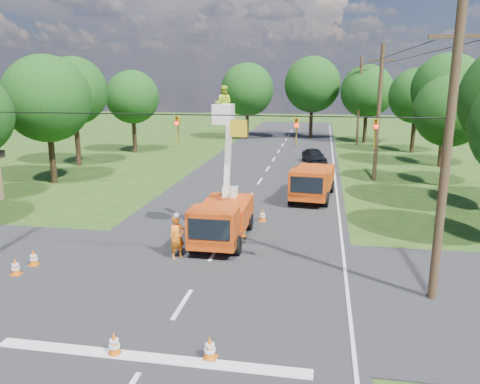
% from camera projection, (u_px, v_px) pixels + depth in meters
% --- Properties ---
extents(ground, '(140.00, 140.00, 0.00)m').
position_uv_depth(ground, '(260.00, 182.00, 35.11)').
color(ground, '#1E4615').
rests_on(ground, ground).
extents(road_main, '(12.00, 100.00, 0.06)m').
position_uv_depth(road_main, '(260.00, 182.00, 35.11)').
color(road_main, black).
rests_on(road_main, ground).
extents(road_cross, '(56.00, 10.00, 0.07)m').
position_uv_depth(road_cross, '(198.00, 281.00, 17.88)').
color(road_cross, black).
rests_on(road_cross, ground).
extents(stop_bar, '(9.00, 0.45, 0.02)m').
position_uv_depth(stop_bar, '(149.00, 359.00, 12.90)').
color(stop_bar, silver).
rests_on(stop_bar, ground).
extents(edge_line, '(0.12, 90.00, 0.02)m').
position_uv_depth(edge_line, '(336.00, 184.00, 34.16)').
color(edge_line, silver).
rests_on(edge_line, ground).
extents(bucket_truck, '(2.28, 5.67, 7.24)m').
position_uv_depth(bucket_truck, '(222.00, 210.00, 21.87)').
color(bucket_truck, '#C0390D').
rests_on(bucket_truck, ground).
extents(second_truck, '(2.85, 6.14, 2.23)m').
position_uv_depth(second_truck, '(312.00, 182.00, 29.72)').
color(second_truck, '#C0390D').
rests_on(second_truck, ground).
extents(ground_worker, '(0.80, 0.82, 1.90)m').
position_uv_depth(ground_worker, '(177.00, 237.00, 19.91)').
color(ground_worker, orange).
rests_on(ground_worker, ground).
extents(distant_car, '(2.68, 4.30, 1.37)m').
position_uv_depth(distant_car, '(314.00, 156.00, 42.52)').
color(distant_car, black).
rests_on(distant_car, ground).
extents(traffic_cone_0, '(0.38, 0.38, 0.71)m').
position_uv_depth(traffic_cone_0, '(114.00, 344.00, 13.01)').
color(traffic_cone_0, '#DE5E0B').
rests_on(traffic_cone_0, ground).
extents(traffic_cone_1, '(0.38, 0.38, 0.71)m').
position_uv_depth(traffic_cone_1, '(210.00, 348.00, 12.80)').
color(traffic_cone_1, '#DE5E0B').
rests_on(traffic_cone_1, ground).
extents(traffic_cone_2, '(0.38, 0.38, 0.71)m').
position_uv_depth(traffic_cone_2, '(242.00, 230.00, 22.74)').
color(traffic_cone_2, '#DE5E0B').
rests_on(traffic_cone_2, ground).
extents(traffic_cone_3, '(0.38, 0.38, 0.71)m').
position_uv_depth(traffic_cone_3, '(262.00, 215.00, 25.22)').
color(traffic_cone_3, '#DE5E0B').
rests_on(traffic_cone_3, ground).
extents(traffic_cone_4, '(0.38, 0.38, 0.71)m').
position_uv_depth(traffic_cone_4, '(15.00, 267.00, 18.32)').
color(traffic_cone_4, '#DE5E0B').
rests_on(traffic_cone_4, ground).
extents(traffic_cone_5, '(0.38, 0.38, 0.71)m').
position_uv_depth(traffic_cone_5, '(34.00, 258.00, 19.25)').
color(traffic_cone_5, '#DE5E0B').
rests_on(traffic_cone_5, ground).
extents(traffic_cone_7, '(0.38, 0.38, 0.71)m').
position_uv_depth(traffic_cone_7, '(317.00, 193.00, 30.15)').
color(traffic_cone_7, '#DE5E0B').
rests_on(traffic_cone_7, ground).
extents(traffic_cone_8, '(0.38, 0.38, 0.71)m').
position_uv_depth(traffic_cone_8, '(197.00, 238.00, 21.64)').
color(traffic_cone_8, '#DE5E0B').
rests_on(traffic_cone_8, ground).
extents(pole_right_near, '(1.80, 0.30, 10.00)m').
position_uv_depth(pole_right_near, '(447.00, 155.00, 15.24)').
color(pole_right_near, '#4C3823').
rests_on(pole_right_near, ground).
extents(pole_right_mid, '(1.80, 0.30, 10.00)m').
position_uv_depth(pole_right_mid, '(379.00, 112.00, 34.38)').
color(pole_right_mid, '#4C3823').
rests_on(pole_right_mid, ground).
extents(pole_right_far, '(1.80, 0.30, 10.00)m').
position_uv_depth(pole_right_far, '(359.00, 100.00, 53.52)').
color(pole_right_far, '#4C3823').
rests_on(pole_right_far, ground).
extents(signal_span, '(18.00, 0.29, 1.07)m').
position_uv_depth(signal_span, '(256.00, 128.00, 16.11)').
color(signal_span, black).
rests_on(signal_span, ground).
extents(tree_left_d, '(6.20, 6.20, 9.24)m').
position_uv_depth(tree_left_d, '(47.00, 99.00, 33.31)').
color(tree_left_d, '#382616').
rests_on(tree_left_d, ground).
extents(tree_left_e, '(5.80, 5.80, 9.41)m').
position_uv_depth(tree_left_e, '(73.00, 91.00, 40.23)').
color(tree_left_e, '#382616').
rests_on(tree_left_e, ground).
extents(tree_left_f, '(5.40, 5.40, 8.40)m').
position_uv_depth(tree_left_f, '(132.00, 97.00, 47.74)').
color(tree_left_f, '#382616').
rests_on(tree_left_f, ground).
extents(tree_right_c, '(5.00, 5.00, 7.83)m').
position_uv_depth(tree_right_c, '(450.00, 111.00, 32.59)').
color(tree_right_c, '#382616').
rests_on(tree_right_c, ground).
extents(tree_right_d, '(6.00, 6.00, 9.70)m').
position_uv_depth(tree_right_d, '(447.00, 89.00, 39.65)').
color(tree_right_d, '#382616').
rests_on(tree_right_d, ground).
extents(tree_right_e, '(5.60, 5.60, 8.63)m').
position_uv_depth(tree_right_e, '(416.00, 96.00, 47.68)').
color(tree_right_e, '#382616').
rests_on(tree_right_e, ground).
extents(tree_far_a, '(6.60, 6.60, 9.50)m').
position_uv_depth(tree_far_a, '(247.00, 90.00, 58.41)').
color(tree_far_a, '#382616').
rests_on(tree_far_a, ground).
extents(tree_far_b, '(7.00, 7.00, 10.32)m').
position_uv_depth(tree_far_b, '(312.00, 84.00, 58.83)').
color(tree_far_b, '#382616').
rests_on(tree_far_b, ground).
extents(tree_far_c, '(6.20, 6.20, 9.18)m').
position_uv_depth(tree_far_c, '(367.00, 91.00, 55.04)').
color(tree_far_c, '#382616').
rests_on(tree_far_c, ground).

